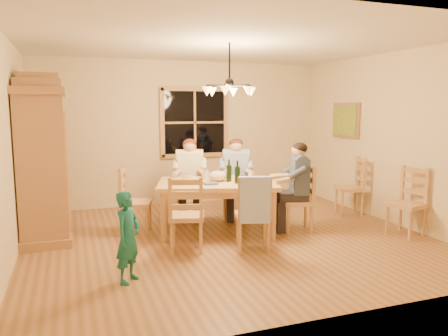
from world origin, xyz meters
name	(u,v)px	position (x,y,z in m)	size (l,w,h in m)	color
floor	(229,238)	(0.00, 0.00, 0.00)	(5.50, 5.50, 0.00)	brown
ceiling	(230,42)	(0.00, 0.00, 2.70)	(5.50, 5.00, 0.02)	white
wall_back	(184,133)	(0.00, 2.50, 1.35)	(5.50, 0.02, 2.70)	beige
wall_left	(8,150)	(-2.75, 0.00, 1.35)	(0.02, 5.00, 2.70)	beige
wall_right	(392,138)	(2.75, 0.00, 1.35)	(0.02, 5.00, 2.70)	beige
window	(195,122)	(0.20, 2.47, 1.55)	(1.30, 0.06, 1.30)	black
painting	(346,120)	(2.71, 1.20, 1.60)	(0.06, 0.78, 0.64)	#A66F47
chandelier	(229,90)	(0.00, 0.00, 2.08)	(0.77, 0.68, 0.71)	black
armoire	(44,164)	(-2.42, 0.96, 1.06)	(0.66, 1.40, 2.30)	#A66F47
dining_table	(218,189)	(-0.06, 0.34, 0.66)	(1.94, 1.49, 0.76)	tan
chair_far_left	(190,201)	(-0.24, 1.23, 0.30)	(0.54, 0.53, 0.99)	tan
chair_far_right	(236,201)	(0.49, 1.02, 0.30)	(0.54, 0.53, 0.99)	tan
chair_near_left	(187,228)	(-0.70, -0.31, 0.30)	(0.54, 0.53, 0.99)	tan
chair_near_right	(253,227)	(0.12, -0.56, 0.30)	(0.54, 0.53, 0.99)	tan
chair_end_left	(137,213)	(-1.20, 0.68, 0.30)	(0.53, 0.54, 0.99)	tan
chair_end_right	(297,211)	(1.08, 0.00, 0.30)	(0.53, 0.54, 0.99)	tan
adult_woman	(190,169)	(-0.24, 1.23, 0.84)	(0.48, 0.51, 0.87)	beige
adult_plaid_man	(236,169)	(0.49, 1.02, 0.84)	(0.48, 0.51, 0.87)	#314B89
adult_slate_man	(298,176)	(1.08, 0.00, 0.84)	(0.51, 0.48, 0.87)	#3C4961
towel	(255,200)	(0.06, -0.74, 0.70)	(0.38, 0.10, 0.58)	#95A9CA
wine_bottle_a	(229,170)	(0.11, 0.31, 0.93)	(0.08, 0.08, 0.33)	black
wine_bottle_b	(237,172)	(0.17, 0.12, 0.93)	(0.08, 0.08, 0.33)	black
plate_woman	(189,178)	(-0.38, 0.76, 0.77)	(0.26, 0.26, 0.02)	white
plate_plaid	(233,178)	(0.27, 0.58, 0.77)	(0.26, 0.26, 0.02)	white
plate_slate	(259,181)	(0.52, 0.17, 0.77)	(0.26, 0.26, 0.02)	white
wine_glass_a	(207,175)	(-0.15, 0.57, 0.83)	(0.06, 0.06, 0.14)	silver
wine_glass_b	(250,175)	(0.46, 0.33, 0.83)	(0.06, 0.06, 0.14)	silver
cap	(253,181)	(0.33, -0.05, 0.82)	(0.20, 0.20, 0.11)	#BEB87F
napkin	(211,183)	(-0.22, 0.16, 0.78)	(0.18, 0.14, 0.03)	#4B588A
cloth_bundle	(218,176)	(-0.04, 0.39, 0.84)	(0.28, 0.22, 0.15)	tan
child	(128,237)	(-1.54, -1.09, 0.49)	(0.36, 0.23, 0.98)	#17676A
chair_spare_front	(405,215)	(2.45, -0.71, 0.30)	(0.53, 0.54, 0.99)	tan
chair_spare_back	(349,197)	(2.45, 0.65, 0.30)	(0.53, 0.54, 0.99)	tan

